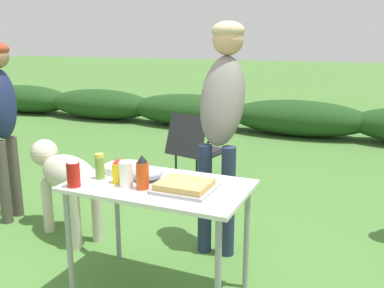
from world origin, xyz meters
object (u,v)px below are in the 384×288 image
(food_tray, at_px, (184,186))
(standing_person_in_red_jacket, at_px, (2,110))
(folding_table, at_px, (159,196))
(plate_stack, at_px, (125,168))
(relish_jar, at_px, (100,166))
(paper_cup_stack, at_px, (126,174))
(dog, at_px, (65,176))
(mixing_bowl, at_px, (147,173))
(mustard_bottle, at_px, (118,171))
(camp_chair_green_behind_table, at_px, (195,146))
(standing_person_in_gray_fleece, at_px, (222,106))
(hot_sauce_bottle, at_px, (142,173))
(ketchup_bottle, at_px, (73,172))

(food_tray, xyz_separation_m, standing_person_in_red_jacket, (-1.97, 0.55, 0.24))
(folding_table, bearing_deg, plate_stack, 157.56)
(food_tray, bearing_deg, relish_jar, -179.24)
(paper_cup_stack, height_order, dog, paper_cup_stack)
(paper_cup_stack, distance_m, relish_jar, 0.24)
(food_tray, height_order, plate_stack, food_tray)
(food_tray, bearing_deg, plate_stack, 161.10)
(mixing_bowl, relative_size, paper_cup_stack, 1.30)
(plate_stack, relative_size, paper_cup_stack, 1.72)
(mustard_bottle, distance_m, camp_chair_green_behind_table, 2.09)
(food_tray, height_order, mixing_bowl, mixing_bowl)
(food_tray, xyz_separation_m, standing_person_in_gray_fleece, (-0.06, 0.81, 0.35))
(plate_stack, relative_size, standing_person_in_red_jacket, 0.16)
(paper_cup_stack, bearing_deg, relish_jar, 164.89)
(hot_sauce_bottle, bearing_deg, relish_jar, 169.81)
(standing_person_in_gray_fleece, xyz_separation_m, standing_person_in_red_jacket, (-1.92, -0.27, -0.11))
(mustard_bottle, bearing_deg, ketchup_bottle, -140.69)
(relish_jar, xyz_separation_m, hot_sauce_bottle, (0.34, -0.06, 0.02))
(plate_stack, height_order, camp_chair_green_behind_table, camp_chair_green_behind_table)
(plate_stack, height_order, hot_sauce_bottle, hot_sauce_bottle)
(ketchup_bottle, distance_m, relish_jar, 0.20)
(ketchup_bottle, bearing_deg, mustard_bottle, 39.31)
(folding_table, distance_m, relish_jar, 0.42)
(standing_person_in_red_jacket, bearing_deg, hot_sauce_bottle, -121.62)
(folding_table, xyz_separation_m, mustard_bottle, (-0.24, -0.08, 0.15))
(folding_table, xyz_separation_m, hot_sauce_bottle, (-0.04, -0.11, 0.17))
(paper_cup_stack, distance_m, standing_person_in_red_jacket, 1.75)
(hot_sauce_bottle, xyz_separation_m, standing_person_in_gray_fleece, (0.18, 0.88, 0.28))
(mustard_bottle, bearing_deg, standing_person_in_gray_fleece, 66.14)
(dog, xyz_separation_m, camp_chair_green_behind_table, (0.52, 1.50, -0.04))
(paper_cup_stack, height_order, hot_sauce_bottle, hot_sauce_bottle)
(hot_sauce_bottle, height_order, mustard_bottle, hot_sauce_bottle)
(ketchup_bottle, xyz_separation_m, dog, (-0.66, 0.70, -0.32))
(mixing_bowl, distance_m, mustard_bottle, 0.18)
(plate_stack, xyz_separation_m, paper_cup_stack, (0.17, -0.25, 0.05))
(folding_table, distance_m, mixing_bowl, 0.16)
(ketchup_bottle, height_order, mustard_bottle, ketchup_bottle)
(standing_person_in_gray_fleece, bearing_deg, camp_chair_green_behind_table, 117.14)
(mixing_bowl, bearing_deg, hot_sauce_bottle, -69.61)
(folding_table, height_order, mixing_bowl, mixing_bowl)
(mixing_bowl, relative_size, mustard_bottle, 1.24)
(standing_person_in_gray_fleece, bearing_deg, mixing_bowl, -112.36)
(ketchup_bottle, bearing_deg, paper_cup_stack, 24.31)
(mustard_bottle, xyz_separation_m, standing_person_in_gray_fleece, (0.37, 0.85, 0.30))
(mixing_bowl, height_order, relish_jar, relish_jar)
(relish_jar, distance_m, dog, 0.93)
(food_tray, xyz_separation_m, ketchup_bottle, (-0.64, -0.20, 0.07))
(relish_jar, xyz_separation_m, mustard_bottle, (0.15, -0.02, -0.00))
(standing_person_in_red_jacket, bearing_deg, standing_person_in_gray_fleece, -94.13)
(food_tray, relative_size, mixing_bowl, 1.72)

